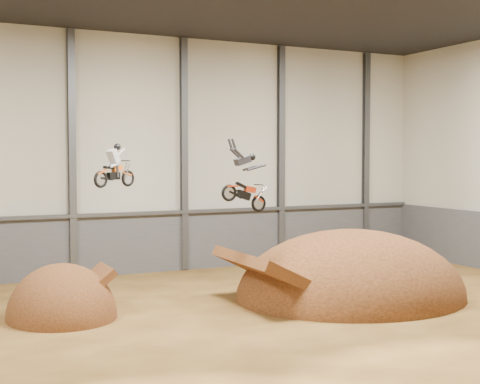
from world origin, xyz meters
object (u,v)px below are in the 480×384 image
at_px(takeoff_ramp, 62,317).
at_px(fmx_rider_a, 114,163).
at_px(fmx_rider_b, 242,176).
at_px(landing_ramp, 351,297).

relative_size(takeoff_ramp, fmx_rider_a, 2.26).
distance_m(takeoff_ramp, fmx_rider_b, 9.79).
bearing_deg(fmx_rider_a, landing_ramp, -40.88).
distance_m(takeoff_ramp, landing_ramp, 13.67).
bearing_deg(fmx_rider_a, fmx_rider_b, -62.89).
bearing_deg(takeoff_ramp, landing_ramp, -8.10).
relative_size(landing_ramp, fmx_rider_a, 4.88).
relative_size(fmx_rider_a, fmx_rider_b, 0.77).
distance_m(landing_ramp, fmx_rider_a, 13.08).
xyz_separation_m(takeoff_ramp, landing_ramp, (13.53, -1.93, 0.00)).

